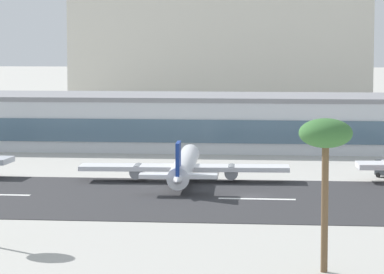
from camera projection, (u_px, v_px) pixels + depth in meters
ground_plane at (253, 196)px, 162.79m from camera, size 1400.00×1400.00×0.00m
runway_strip at (252, 199)px, 159.50m from camera, size 800.00×42.58×0.08m
runway_centreline_dash_4 at (257, 199)px, 159.41m from camera, size 12.00×1.20×0.01m
terminal_building at (215, 121)px, 233.17m from camera, size 141.80×27.57×12.06m
distant_hotel_block at (222, 40)px, 358.76m from camera, size 102.36×35.55×47.92m
airliner_navy_tail_gate_1 at (184, 167)px, 178.07m from camera, size 36.73×40.93×8.54m
palm_tree_1 at (326, 138)px, 108.84m from camera, size 5.73×5.73×16.56m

